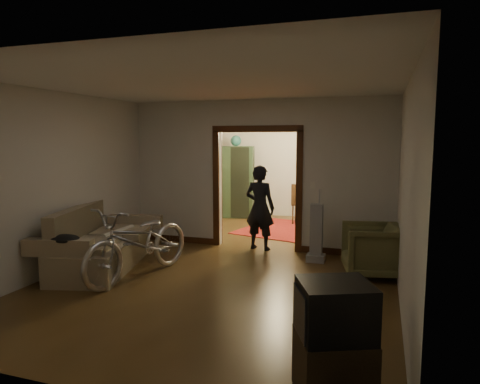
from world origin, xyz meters
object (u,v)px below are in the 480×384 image
at_px(sofa, 102,237).
at_px(bicycle, 140,242).
at_px(armchair, 373,250).
at_px(person, 260,208).
at_px(locker, 236,182).
at_px(desk, 334,209).

height_order(sofa, bicycle, bicycle).
relative_size(bicycle, armchair, 2.40).
distance_m(person, locker, 3.43).
relative_size(armchair, desk, 0.87).
bearing_deg(desk, sofa, -119.52).
bearing_deg(desk, locker, 179.90).
bearing_deg(person, desk, -100.72).
height_order(armchair, person, person).
height_order(sofa, desk, sofa).
relative_size(sofa, locker, 1.15).
bearing_deg(armchair, locker, -150.05).
height_order(bicycle, desk, bicycle).
xyz_separation_m(armchair, person, (-2.06, 0.97, 0.40)).
relative_size(bicycle, person, 1.32).
height_order(bicycle, locker, locker).
relative_size(locker, desk, 1.87).
bearing_deg(locker, sofa, -107.82).
xyz_separation_m(bicycle, locker, (-0.27, 5.23, 0.39)).
distance_m(armchair, person, 2.31).
bearing_deg(bicycle, locker, 105.36).
bearing_deg(desk, bicycle, -110.83).
bearing_deg(locker, desk, -15.29).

